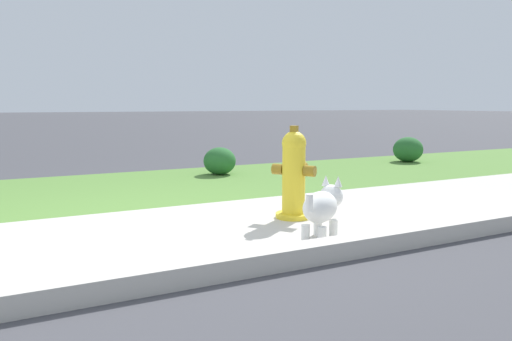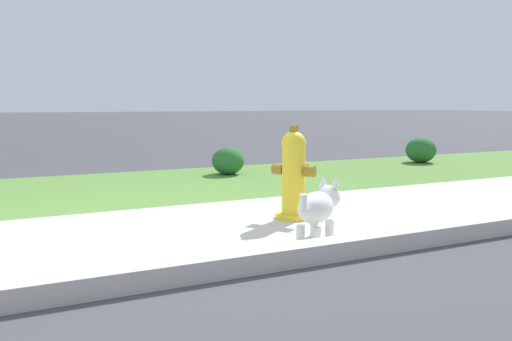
{
  "view_description": "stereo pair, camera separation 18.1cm",
  "coord_description": "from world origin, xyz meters",
  "px_view_note": "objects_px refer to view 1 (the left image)",
  "views": [
    {
      "loc": [
        -0.83,
        -3.45,
        0.95
      ],
      "look_at": [
        1.08,
        0.22,
        0.4
      ],
      "focal_mm": 35.0,
      "sensor_mm": 36.0,
      "label": 1
    },
    {
      "loc": [
        -0.67,
        -3.53,
        0.95
      ],
      "look_at": [
        1.08,
        0.22,
        0.4
      ],
      "focal_mm": 35.0,
      "sensor_mm": 36.0,
      "label": 2
    }
  ],
  "objects_px": {
    "fire_hydrant_across_street": "(294,174)",
    "shrub_bush_mid_verge": "(408,149)",
    "small_white_dog": "(323,206)",
    "shrub_bush_near_lamp": "(220,161)"
  },
  "relations": [
    {
      "from": "small_white_dog",
      "to": "shrub_bush_near_lamp",
      "type": "relative_size",
      "value": 1.11
    },
    {
      "from": "small_white_dog",
      "to": "fire_hydrant_across_street",
      "type": "bearing_deg",
      "value": 40.91
    },
    {
      "from": "small_white_dog",
      "to": "shrub_bush_mid_verge",
      "type": "distance_m",
      "value": 5.22
    },
    {
      "from": "fire_hydrant_across_street",
      "to": "shrub_bush_near_lamp",
      "type": "height_order",
      "value": "fire_hydrant_across_street"
    },
    {
      "from": "small_white_dog",
      "to": "shrub_bush_mid_verge",
      "type": "xyz_separation_m",
      "value": [
        4.03,
        3.31,
        -0.04
      ]
    },
    {
      "from": "fire_hydrant_across_street",
      "to": "small_white_dog",
      "type": "height_order",
      "value": "fire_hydrant_across_street"
    },
    {
      "from": "small_white_dog",
      "to": "shrub_bush_mid_verge",
      "type": "bearing_deg",
      "value": 4.45
    },
    {
      "from": "fire_hydrant_across_street",
      "to": "shrub_bush_mid_verge",
      "type": "distance_m",
      "value": 4.7
    },
    {
      "from": "small_white_dog",
      "to": "shrub_bush_near_lamp",
      "type": "xyz_separation_m",
      "value": [
        0.66,
        3.35,
        -0.06
      ]
    },
    {
      "from": "shrub_bush_near_lamp",
      "to": "shrub_bush_mid_verge",
      "type": "bearing_deg",
      "value": -0.75
    }
  ]
}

